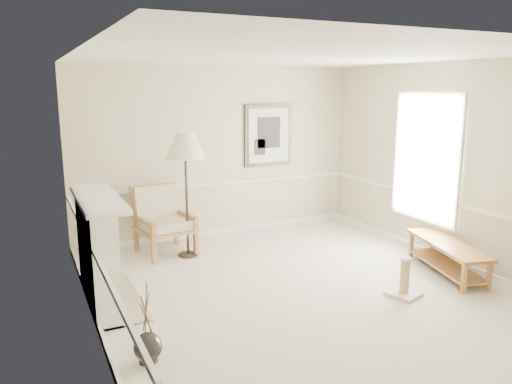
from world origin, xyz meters
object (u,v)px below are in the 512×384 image
(floor_vase, at_px, (148,348))
(scratching_post, at_px, (404,284))
(armchair, at_px, (162,217))
(floor_lamp, at_px, (185,149))
(bench, at_px, (447,253))

(floor_vase, xyz_separation_m, scratching_post, (3.23, 0.15, 0.01))
(floor_vase, height_order, armchair, armchair)
(armchair, distance_m, scratching_post, 3.74)
(floor_vase, height_order, scratching_post, floor_vase)
(floor_vase, distance_m, floor_lamp, 3.39)
(armchair, bearing_deg, bench, -47.52)
(floor_vase, relative_size, scratching_post, 1.59)
(floor_vase, distance_m, bench, 4.33)
(floor_lamp, bearing_deg, armchair, 129.17)
(armchair, height_order, bench, armchair)
(floor_vase, bearing_deg, armchair, 72.54)
(bench, relative_size, scratching_post, 3.16)
(floor_lamp, distance_m, scratching_post, 3.57)
(floor_lamp, xyz_separation_m, bench, (3.02, -2.24, -1.35))
(floor_lamp, relative_size, scratching_post, 3.75)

